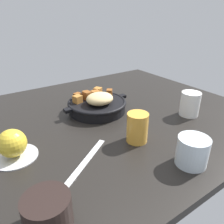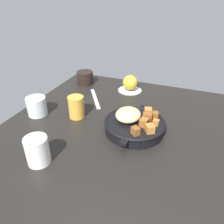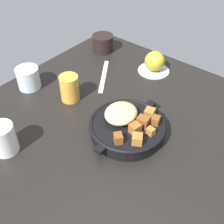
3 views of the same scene
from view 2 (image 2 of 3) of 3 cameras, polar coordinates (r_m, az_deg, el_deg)
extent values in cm
cube|color=black|center=(79.65, 1.51, -6.57)|extent=(100.81, 89.06, 2.40)
cylinder|color=black|center=(79.97, 5.94, -3.74)|extent=(21.55, 21.55, 4.04)
torus|color=black|center=(79.03, 6.00, -2.72)|extent=(22.32, 22.32, 1.20)
cube|color=black|center=(89.17, 8.17, 1.07)|extent=(2.64, 2.40, 1.20)
cube|color=black|center=(69.84, 3.18, -7.95)|extent=(2.64, 2.40, 1.20)
ellipsoid|color=#DBBC7F|center=(78.67, 4.29, -0.70)|extent=(10.13, 9.13, 4.23)
cube|color=#935623|center=(76.15, 8.40, -2.73)|extent=(3.30, 3.04, 2.89)
cube|color=brown|center=(81.34, 11.25, -0.84)|extent=(2.97, 2.73, 2.48)
cube|color=#A86B2D|center=(77.62, 11.45, -2.70)|extent=(1.99, 2.27, 2.08)
cube|color=#A86B2D|center=(73.06, 9.85, -4.53)|extent=(3.82, 3.81, 2.75)
cube|color=brown|center=(71.81, 6.19, -4.96)|extent=(3.35, 3.42, 2.64)
cube|color=#A86B2D|center=(82.92, 9.44, 0.10)|extent=(3.50, 3.38, 2.73)
cube|color=brown|center=(78.90, 9.24, -1.40)|extent=(2.98, 3.51, 3.18)
cylinder|color=#B7BABF|center=(111.62, 4.69, 5.79)|extent=(12.01, 12.01, 0.60)
sphere|color=gold|center=(110.00, 4.78, 7.71)|extent=(7.49, 7.49, 7.49)
cube|color=silver|center=(103.39, -4.42, 3.62)|extent=(18.25, 13.00, 0.36)
cylinder|color=gold|center=(88.00, -9.35, 1.32)|extent=(6.32, 6.32, 8.96)
cylinder|color=black|center=(119.24, -7.09, 8.94)|extent=(8.76, 8.76, 6.78)
cylinder|color=silver|center=(94.05, -19.15, 1.47)|extent=(7.97, 7.97, 7.57)
cylinder|color=white|center=(68.78, -19.00, -9.55)|extent=(6.93, 6.93, 8.85)
camera|label=1|loc=(1.33, -18.95, 24.54)|focal=35.23mm
camera|label=3|loc=(0.27, 93.25, 36.14)|focal=46.32mm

